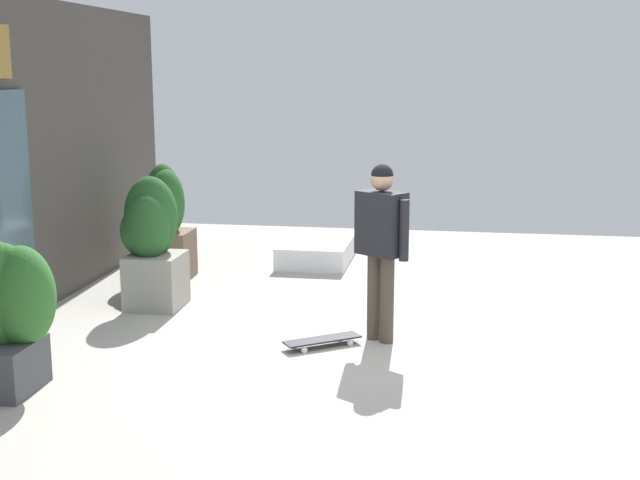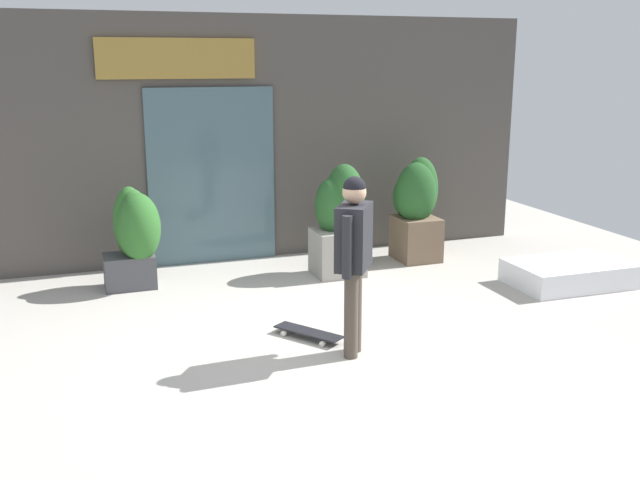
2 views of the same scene
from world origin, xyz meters
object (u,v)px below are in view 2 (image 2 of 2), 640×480
(skateboard, at_px, (309,332))
(planter_box_right, at_px, (134,233))
(planter_box_left, at_px, (416,205))
(skateboarder, at_px, (354,247))
(planter_box_mid, at_px, (339,216))

(skateboard, xyz_separation_m, planter_box_right, (-1.45, 2.28, 0.61))
(skateboard, bearing_deg, planter_box_left, -80.06)
(skateboard, xyz_separation_m, planter_box_left, (2.31, 2.35, 0.69))
(planter_box_right, bearing_deg, skateboard, -57.63)
(skateboarder, xyz_separation_m, skateboard, (-0.26, 0.51, -0.97))
(skateboarder, height_order, planter_box_mid, skateboarder)
(planter_box_left, bearing_deg, planter_box_right, -179.01)
(skateboarder, distance_m, skateboard, 1.13)
(skateboarder, distance_m, planter_box_mid, 2.70)
(planter_box_left, height_order, planter_box_right, planter_box_left)
(planter_box_left, distance_m, planter_box_mid, 1.27)
(planter_box_left, bearing_deg, skateboarder, -125.57)
(skateboard, relative_size, planter_box_right, 0.58)
(planter_box_left, xyz_separation_m, planter_box_right, (-3.75, -0.06, -0.08))
(skateboard, distance_m, planter_box_left, 3.36)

